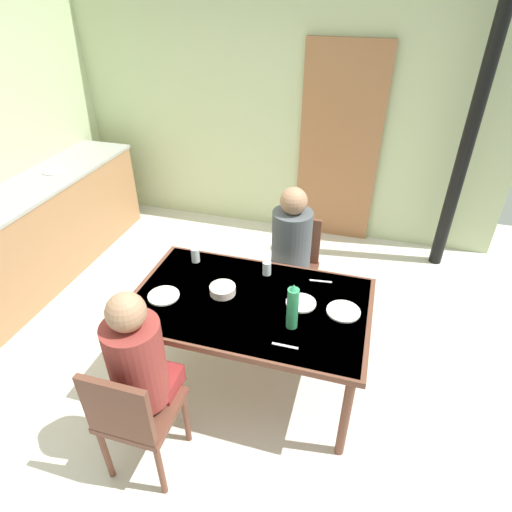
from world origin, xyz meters
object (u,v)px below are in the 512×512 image
object	(u,v)px
chair_far_diner	(293,264)
dining_table	(250,309)
serving_bowl_center	(223,290)
kitchen_counter	(41,231)
chair_near_diner	(134,415)
water_bottle_green_near	(293,307)
person_far_diner	(291,242)
person_near_diner	(138,359)

from	to	relation	value
chair_far_diner	dining_table	bearing A→B (deg)	81.61
chair_far_diner	serving_bowl_center	xyz separation A→B (m)	(-0.31, -0.79, 0.26)
kitchen_counter	dining_table	world-z (taller)	kitchen_counter
chair_near_diner	water_bottle_green_near	world-z (taller)	water_bottle_green_near
chair_near_diner	person_far_diner	size ratio (longest dim) A/B	1.13
kitchen_counter	dining_table	distance (m)	2.41
chair_near_diner	chair_far_diner	distance (m)	1.72
person_near_diner	water_bottle_green_near	bearing A→B (deg)	36.97
kitchen_counter	chair_far_diner	world-z (taller)	kitchen_counter
kitchen_counter	water_bottle_green_near	bearing A→B (deg)	-19.24
chair_far_diner	water_bottle_green_near	world-z (taller)	water_bottle_green_near
dining_table	serving_bowl_center	size ratio (longest dim) A/B	8.97
water_bottle_green_near	serving_bowl_center	world-z (taller)	water_bottle_green_near
dining_table	water_bottle_green_near	bearing A→B (deg)	-26.09
dining_table	person_far_diner	size ratio (longest dim) A/B	1.98
person_near_diner	person_far_diner	bearing A→B (deg)	69.04
dining_table	chair_far_diner	xyz separation A→B (m)	(0.12, 0.82, -0.16)
person_far_diner	water_bottle_green_near	bearing A→B (deg)	102.53
chair_far_diner	serving_bowl_center	world-z (taller)	chair_far_diner
kitchen_counter	chair_near_diner	size ratio (longest dim) A/B	2.85
kitchen_counter	water_bottle_green_near	distance (m)	2.77
person_near_diner	serving_bowl_center	distance (m)	0.74
kitchen_counter	dining_table	size ratio (longest dim) A/B	1.63
chair_near_diner	person_near_diner	distance (m)	0.31
kitchen_counter	serving_bowl_center	bearing A→B (deg)	-19.09
dining_table	chair_far_diner	distance (m)	0.84
chair_far_diner	kitchen_counter	bearing A→B (deg)	1.57
water_bottle_green_near	serving_bowl_center	size ratio (longest dim) A/B	1.80
chair_near_diner	chair_far_diner	xyz separation A→B (m)	(0.52, 1.64, 0.00)
serving_bowl_center	person_far_diner	bearing A→B (deg)	64.45
dining_table	water_bottle_green_near	world-z (taller)	water_bottle_green_near
kitchen_counter	serving_bowl_center	world-z (taller)	kitchen_counter
person_near_diner	kitchen_counter	bearing A→B (deg)	142.62
dining_table	chair_near_diner	xyz separation A→B (m)	(-0.40, -0.82, -0.16)
chair_near_diner	person_near_diner	world-z (taller)	person_near_diner
person_far_diner	dining_table	bearing A→B (deg)	79.97
person_far_diner	chair_near_diner	bearing A→B (deg)	70.80
kitchen_counter	person_far_diner	world-z (taller)	person_far_diner
serving_bowl_center	chair_far_diner	bearing A→B (deg)	68.42
person_near_diner	person_far_diner	xyz separation A→B (m)	(0.52, 1.36, 0.00)
person_near_diner	water_bottle_green_near	world-z (taller)	person_near_diner
water_bottle_green_near	person_far_diner	bearing A→B (deg)	102.53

